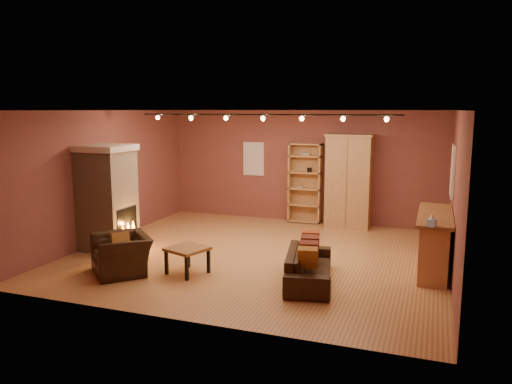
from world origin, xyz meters
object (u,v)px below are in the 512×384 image
at_px(fireplace, 107,198).
at_px(loveseat, 309,260).
at_px(bar_counter, 434,241).
at_px(armoire, 349,181).
at_px(bookcase, 306,182).
at_px(armchair, 121,248).
at_px(coffee_table, 187,251).

relative_size(fireplace, loveseat, 1.13).
bearing_deg(bar_counter, armoire, 125.55).
xyz_separation_m(bookcase, bar_counter, (3.09, -2.95, -0.50)).
height_order(bookcase, bar_counter, bookcase).
distance_m(bar_counter, armchair, 5.48).
height_order(armoire, armchair, armoire).
xyz_separation_m(armoire, bar_counter, (1.98, -2.77, -0.61)).
bearing_deg(loveseat, armchair, 90.49).
bearing_deg(bookcase, coffee_table, -101.17).
distance_m(fireplace, coffee_table, 2.50).
bearing_deg(loveseat, fireplace, 71.16).
bearing_deg(bookcase, bar_counter, -43.72).
bearing_deg(armoire, bar_counter, -54.45).
bearing_deg(fireplace, bookcase, 49.87).
height_order(bar_counter, coffee_table, bar_counter).
xyz_separation_m(bar_counter, loveseat, (-1.91, -1.36, -0.15)).
relative_size(bookcase, coffee_table, 2.55).
relative_size(bookcase, bar_counter, 0.94).
height_order(fireplace, armoire, armoire).
bearing_deg(armoire, loveseat, -89.08).
bearing_deg(armoire, coffee_table, -114.45).
height_order(bar_counter, loveseat, bar_counter).
distance_m(fireplace, bar_counter, 6.31).
bearing_deg(armchair, armoire, 101.04).
bearing_deg(armchair, bookcase, 112.05).
xyz_separation_m(bookcase, loveseat, (1.17, -4.31, -0.64)).
bearing_deg(bookcase, armchair, -111.91).
distance_m(bookcase, loveseat, 4.51).
height_order(fireplace, armchair, fireplace).
bearing_deg(coffee_table, bar_counter, 22.59).
bearing_deg(loveseat, armoire, -10.48).
xyz_separation_m(fireplace, armoire, (4.26, 3.57, 0.07)).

